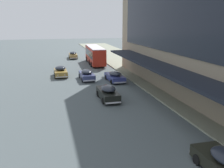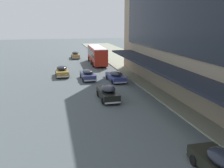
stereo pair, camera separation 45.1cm
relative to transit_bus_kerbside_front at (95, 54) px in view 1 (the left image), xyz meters
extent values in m
cube|color=red|center=(0.00, 0.00, -0.12)|extent=(2.75, 10.97, 2.95)
cube|color=black|center=(0.00, 0.00, 0.23)|extent=(2.77, 10.10, 1.30)
cube|color=silver|center=(0.00, 0.00, 1.40)|extent=(2.65, 10.97, 0.12)
cube|color=black|center=(0.15, 5.49, 1.10)|extent=(1.23, 0.09, 0.36)
cylinder|color=black|center=(-1.12, 3.74, -1.45)|extent=(0.28, 1.01, 1.00)
cylinder|color=black|center=(1.33, 3.67, -1.45)|extent=(0.28, 1.01, 1.00)
cylinder|color=black|center=(-1.32, -3.35, -1.45)|extent=(0.28, 1.01, 1.00)
cylinder|color=black|center=(1.13, -3.41, -1.45)|extent=(0.28, 1.01, 1.00)
cylinder|color=black|center=(-1.25, -0.78, -1.45)|extent=(0.28, 1.01, 1.00)
cylinder|color=black|center=(1.20, -0.85, -1.45)|extent=(0.28, 1.01, 1.00)
cube|color=olive|center=(-3.50, 8.87, -1.33)|extent=(1.93, 4.61, 0.79)
ellipsoid|color=#1E232D|center=(-3.51, 8.64, -0.68)|extent=(1.64, 2.56, 0.57)
cube|color=silver|center=(-3.40, 11.19, -1.58)|extent=(1.66, 0.19, 0.14)
cube|color=silver|center=(-3.59, 6.55, -1.58)|extent=(1.66, 0.19, 0.14)
sphere|color=silver|center=(-3.88, 11.18, -1.28)|extent=(0.18, 0.18, 0.18)
sphere|color=silver|center=(-2.92, 11.14, -1.28)|extent=(0.18, 0.18, 0.18)
cylinder|color=black|center=(-4.31, 10.31, -1.63)|extent=(0.17, 0.65, 0.64)
cylinder|color=black|center=(-2.57, 10.24, -1.63)|extent=(0.17, 0.65, 0.64)
cylinder|color=black|center=(-4.43, 7.50, -1.63)|extent=(0.17, 0.65, 0.64)
cylinder|color=black|center=(-2.68, 7.43, -1.63)|extent=(0.17, 0.65, 0.64)
cube|color=navy|center=(-3.72, -13.36, -1.35)|extent=(1.84, 4.44, 0.76)
ellipsoid|color=#1E232D|center=(-3.72, -13.58, -0.71)|extent=(1.60, 2.45, 0.57)
cube|color=silver|center=(-3.76, -11.11, -1.58)|extent=(1.68, 0.15, 0.14)
cube|color=silver|center=(-3.68, -15.62, -1.58)|extent=(1.68, 0.15, 0.14)
sphere|color=silver|center=(-4.24, -11.14, -1.30)|extent=(0.18, 0.18, 0.18)
sphere|color=silver|center=(-3.27, -11.13, -1.30)|extent=(0.18, 0.18, 0.18)
cylinder|color=black|center=(-4.63, -12.01, -1.63)|extent=(0.15, 0.64, 0.64)
cylinder|color=black|center=(-2.86, -11.98, -1.63)|extent=(0.15, 0.64, 0.64)
cylinder|color=black|center=(-4.58, -14.75, -1.63)|extent=(0.15, 0.64, 0.64)
cylinder|color=black|center=(-2.81, -14.72, -1.63)|extent=(0.15, 0.64, 0.64)
cube|color=olive|center=(-7.29, -10.23, -1.34)|extent=(1.86, 4.09, 0.78)
ellipsoid|color=#1E232D|center=(-7.29, -10.02, -0.66)|extent=(1.63, 2.25, 0.63)
cube|color=silver|center=(-7.27, -12.31, -1.58)|extent=(1.73, 0.14, 0.14)
cube|color=silver|center=(-7.31, -8.14, -1.58)|extent=(1.73, 0.14, 0.14)
sphere|color=silver|center=(-6.77, -12.28, -1.29)|extent=(0.18, 0.18, 0.18)
sphere|color=silver|center=(-7.77, -12.29, -1.29)|extent=(0.18, 0.18, 0.18)
cylinder|color=black|center=(-6.37, -11.48, -1.63)|extent=(0.15, 0.64, 0.64)
cylinder|color=black|center=(-8.19, -11.50, -1.63)|extent=(0.15, 0.64, 0.64)
cylinder|color=black|center=(-6.39, -8.95, -1.63)|extent=(0.15, 0.64, 0.64)
cylinder|color=black|center=(-8.22, -8.97, -1.63)|extent=(0.15, 0.64, 0.64)
cube|color=black|center=(-2.94, -23.36, -1.32)|extent=(1.73, 4.59, 0.83)
ellipsoid|color=#1E232D|center=(-2.94, -23.59, -0.64)|extent=(1.51, 2.53, 0.59)
cube|color=silver|center=(-2.95, -21.02, -1.58)|extent=(1.62, 0.13, 0.14)
cube|color=silver|center=(-2.93, -25.70, -1.58)|extent=(1.62, 0.13, 0.14)
sphere|color=silver|center=(-3.42, -21.05, -1.27)|extent=(0.18, 0.18, 0.18)
sphere|color=silver|center=(-2.49, -21.05, -1.27)|extent=(0.18, 0.18, 0.18)
cylinder|color=black|center=(-3.80, -21.95, -1.63)|extent=(0.14, 0.64, 0.64)
cylinder|color=black|center=(-2.10, -21.94, -1.63)|extent=(0.14, 0.64, 0.64)
cylinder|color=black|center=(-3.78, -24.79, -1.63)|extent=(0.14, 0.64, 0.64)
cylinder|color=black|center=(-2.08, -24.78, -1.63)|extent=(0.14, 0.64, 0.64)
cube|color=silver|center=(0.14, -36.21, -1.58)|extent=(1.73, 0.12, 0.14)
sphere|color=silver|center=(-0.36, -36.24, -1.32)|extent=(0.18, 0.18, 0.18)
sphere|color=silver|center=(0.64, -36.24, -1.32)|extent=(0.18, 0.18, 0.18)
cylinder|color=black|center=(-0.77, -37.05, -1.63)|extent=(0.14, 0.64, 0.64)
cylinder|color=black|center=(1.05, -37.05, -1.63)|extent=(0.14, 0.64, 0.64)
cube|color=navy|center=(-0.03, -15.35, -1.38)|extent=(2.04, 4.61, 0.71)
ellipsoid|color=#1E232D|center=(-0.02, -15.58, -0.77)|extent=(1.73, 2.56, 0.55)
cube|color=silver|center=(-0.14, -13.04, -1.58)|extent=(1.74, 0.20, 0.14)
cube|color=silver|center=(0.08, -17.67, -1.58)|extent=(1.74, 0.20, 0.14)
sphere|color=silver|center=(-0.64, -13.10, -1.33)|extent=(0.18, 0.18, 0.18)
sphere|color=silver|center=(0.36, -13.05, -1.33)|extent=(0.18, 0.18, 0.18)
cylinder|color=black|center=(-1.01, -14.00, -1.63)|extent=(0.17, 0.65, 0.64)
cylinder|color=black|center=(0.82, -13.91, -1.63)|extent=(0.17, 0.65, 0.64)
cylinder|color=black|center=(-0.88, -16.80, -1.63)|extent=(0.17, 0.65, 0.64)
cylinder|color=black|center=(0.95, -16.71, -1.63)|extent=(0.17, 0.65, 0.64)
camera|label=1|loc=(-8.90, -48.62, 6.34)|focal=40.00mm
camera|label=2|loc=(-8.46, -48.73, 6.34)|focal=40.00mm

